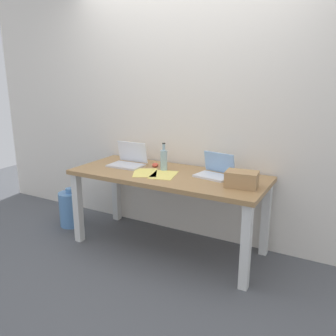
{
  "coord_description": "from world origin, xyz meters",
  "views": [
    {
      "loc": [
        1.46,
        -2.65,
        1.59
      ],
      "look_at": [
        0.0,
        0.0,
        0.79
      ],
      "focal_mm": 36.94,
      "sensor_mm": 36.0,
      "label": 1
    }
  ],
  "objects_px": {
    "computer_mouse": "(155,165)",
    "desk": "(168,183)",
    "laptop_right": "(215,172)",
    "water_cooler_jug": "(71,209)",
    "beer_bottle": "(164,159)",
    "cardboard_box": "(242,179)",
    "laptop_left": "(128,161)"
  },
  "relations": [
    {
      "from": "desk",
      "to": "laptop_left",
      "type": "bearing_deg",
      "value": 172.87
    },
    {
      "from": "beer_bottle",
      "to": "cardboard_box",
      "type": "distance_m",
      "value": 0.81
    },
    {
      "from": "laptop_right",
      "to": "water_cooler_jug",
      "type": "xyz_separation_m",
      "value": [
        -1.59,
        -0.18,
        -0.59
      ]
    },
    {
      "from": "beer_bottle",
      "to": "cardboard_box",
      "type": "xyz_separation_m",
      "value": [
        0.79,
        -0.14,
        -0.04
      ]
    },
    {
      "from": "laptop_right",
      "to": "computer_mouse",
      "type": "xyz_separation_m",
      "value": [
        -0.64,
        0.04,
        -0.03
      ]
    },
    {
      "from": "computer_mouse",
      "to": "beer_bottle",
      "type": "bearing_deg",
      "value": -56.69
    },
    {
      "from": "beer_bottle",
      "to": "computer_mouse",
      "type": "bearing_deg",
      "value": 152.15
    },
    {
      "from": "desk",
      "to": "laptop_right",
      "type": "height_order",
      "value": "laptop_right"
    },
    {
      "from": "desk",
      "to": "computer_mouse",
      "type": "distance_m",
      "value": 0.3
    },
    {
      "from": "desk",
      "to": "beer_bottle",
      "type": "relative_size",
      "value": 6.88
    },
    {
      "from": "laptop_left",
      "to": "computer_mouse",
      "type": "height_order",
      "value": "laptop_left"
    },
    {
      "from": "desk",
      "to": "laptop_left",
      "type": "distance_m",
      "value": 0.51
    },
    {
      "from": "laptop_right",
      "to": "computer_mouse",
      "type": "bearing_deg",
      "value": 176.4
    },
    {
      "from": "desk",
      "to": "laptop_right",
      "type": "bearing_deg",
      "value": 15.21
    },
    {
      "from": "desk",
      "to": "laptop_right",
      "type": "xyz_separation_m",
      "value": [
        0.41,
        0.11,
        0.14
      ]
    },
    {
      "from": "laptop_right",
      "to": "cardboard_box",
      "type": "relative_size",
      "value": 1.33
    },
    {
      "from": "computer_mouse",
      "to": "cardboard_box",
      "type": "height_order",
      "value": "cardboard_box"
    },
    {
      "from": "desk",
      "to": "laptop_right",
      "type": "distance_m",
      "value": 0.45
    },
    {
      "from": "laptop_right",
      "to": "cardboard_box",
      "type": "xyz_separation_m",
      "value": [
        0.29,
        -0.18,
        0.02
      ]
    },
    {
      "from": "cardboard_box",
      "to": "computer_mouse",
      "type": "bearing_deg",
      "value": 166.94
    },
    {
      "from": "water_cooler_jug",
      "to": "cardboard_box",
      "type": "bearing_deg",
      "value": -0.01
    },
    {
      "from": "laptop_left",
      "to": "water_cooler_jug",
      "type": "height_order",
      "value": "laptop_left"
    },
    {
      "from": "desk",
      "to": "beer_bottle",
      "type": "height_order",
      "value": "beer_bottle"
    },
    {
      "from": "water_cooler_jug",
      "to": "computer_mouse",
      "type": "bearing_deg",
      "value": 12.8
    },
    {
      "from": "laptop_left",
      "to": "laptop_right",
      "type": "xyz_separation_m",
      "value": [
        0.89,
        0.05,
        -0.0
      ]
    },
    {
      "from": "desk",
      "to": "water_cooler_jug",
      "type": "bearing_deg",
      "value": -176.87
    },
    {
      "from": "computer_mouse",
      "to": "desk",
      "type": "bearing_deg",
      "value": -62.54
    },
    {
      "from": "water_cooler_jug",
      "to": "laptop_right",
      "type": "bearing_deg",
      "value": 6.32
    },
    {
      "from": "computer_mouse",
      "to": "cardboard_box",
      "type": "relative_size",
      "value": 0.4
    },
    {
      "from": "laptop_left",
      "to": "desk",
      "type": "bearing_deg",
      "value": -7.13
    },
    {
      "from": "laptop_right",
      "to": "water_cooler_jug",
      "type": "bearing_deg",
      "value": -173.68
    },
    {
      "from": "laptop_right",
      "to": "computer_mouse",
      "type": "distance_m",
      "value": 0.64
    }
  ]
}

